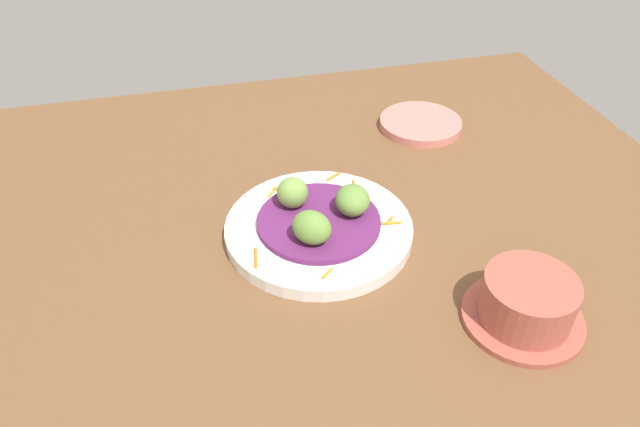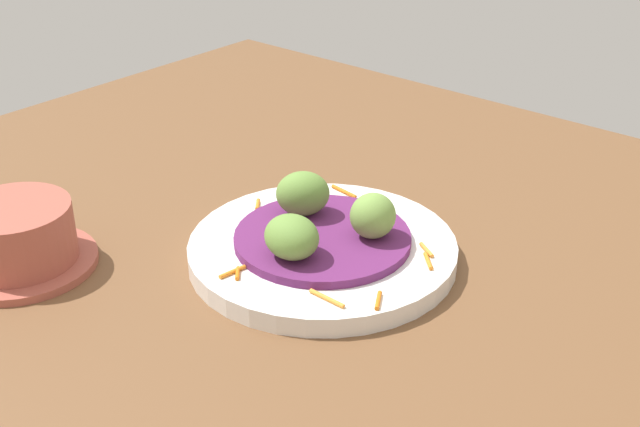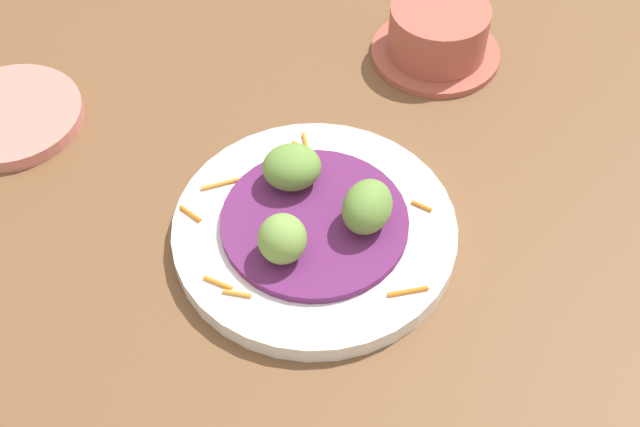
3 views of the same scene
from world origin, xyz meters
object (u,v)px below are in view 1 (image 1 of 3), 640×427
main_plate (319,229)px  guac_scoop_left (312,228)px  guac_scoop_right (293,193)px  terracotta_bowl (527,303)px  guac_scoop_center (351,200)px  side_plate_small (420,124)px

main_plate → guac_scoop_left: guac_scoop_left is taller
guac_scoop_left → guac_scoop_right: 8.31cm
guac_scoop_left → guac_scoop_right: size_ratio=1.21×
terracotta_bowl → guac_scoop_center: bearing=34.3°
main_plate → side_plate_small: main_plate is taller
terracotta_bowl → main_plate: bearing=42.7°
main_plate → side_plate_small: 35.19cm
terracotta_bowl → guac_scoop_right: bearing=41.6°
main_plate → guac_scoop_left: size_ratio=4.87×
guac_scoop_center → main_plate: bearing=95.5°
guac_scoop_center → side_plate_small: (24.18, -20.35, -4.05)cm
guac_scoop_center → guac_scoop_right: size_ratio=1.23×
guac_scoop_right → side_plate_small: guac_scoop_right is taller
main_plate → terracotta_bowl: (-21.40, -19.72, 2.02)cm
guac_scoop_right → side_plate_small: bearing=-53.4°
terracotta_bowl → guac_scoop_left: bearing=51.9°
guac_scoop_center → terracotta_bowl: size_ratio=0.38×
main_plate → guac_scoop_center: guac_scoop_center is taller
main_plate → guac_scoop_center: bearing=-84.5°
side_plate_small → terracotta_bowl: 46.41cm
guac_scoop_center → terracotta_bowl: 26.54cm
main_plate → terracotta_bowl: 29.17cm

